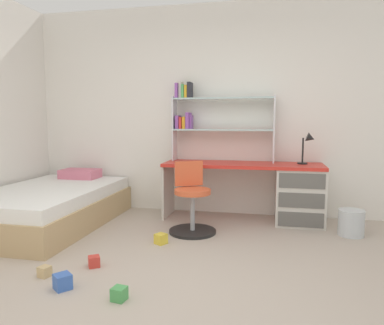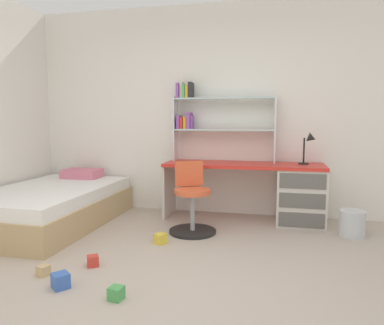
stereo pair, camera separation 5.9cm
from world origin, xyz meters
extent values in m
cube|color=#B2A393|center=(0.00, 0.00, -0.01)|extent=(6.08, 5.99, 0.02)
cube|color=white|center=(0.00, 2.53, 1.37)|extent=(6.08, 0.06, 2.73)
cube|color=red|center=(0.34, 2.19, 0.69)|extent=(1.93, 0.57, 0.04)
cube|color=beige|center=(1.02, 2.19, 0.34)|extent=(0.56, 0.54, 0.67)
cube|color=beige|center=(-0.62, 2.19, 0.34)|extent=(0.03, 0.51, 0.67)
cube|color=#5E5B57|center=(1.02, 1.92, 0.11)|extent=(0.50, 0.01, 0.17)
cube|color=#5E5B57|center=(1.02, 1.92, 0.34)|extent=(0.50, 0.01, 0.17)
cube|color=#5E5B57|center=(1.02, 1.92, 0.56)|extent=(0.50, 0.01, 0.17)
cube|color=silver|center=(-0.57, 2.36, 1.13)|extent=(0.02, 0.22, 0.83)
cube|color=silver|center=(0.71, 2.36, 1.13)|extent=(0.02, 0.22, 0.83)
cube|color=silver|center=(0.07, 2.36, 1.12)|extent=(1.26, 0.22, 0.02)
cube|color=silver|center=(0.07, 2.36, 1.51)|extent=(1.26, 0.22, 0.02)
cube|color=purple|center=(-0.52, 2.36, 1.21)|extent=(0.04, 0.17, 0.17)
cube|color=red|center=(-0.47, 2.36, 1.20)|extent=(0.03, 0.20, 0.15)
cube|color=gold|center=(-0.43, 2.36, 1.20)|extent=(0.04, 0.16, 0.16)
cube|color=purple|center=(-0.38, 2.36, 1.23)|extent=(0.04, 0.19, 0.21)
cube|color=purple|center=(-0.35, 2.36, 1.21)|extent=(0.02, 0.14, 0.17)
cube|color=purple|center=(-0.52, 2.36, 1.62)|extent=(0.03, 0.20, 0.19)
cube|color=beige|center=(-0.48, 2.36, 1.62)|extent=(0.03, 0.14, 0.21)
cube|color=#4CA559|center=(-0.44, 2.36, 1.61)|extent=(0.03, 0.17, 0.17)
cube|color=gold|center=(-0.40, 2.36, 1.60)|extent=(0.03, 0.16, 0.16)
cube|color=#26262D|center=(-0.36, 2.36, 1.62)|extent=(0.04, 0.18, 0.20)
cylinder|color=black|center=(1.05, 2.27, 0.72)|extent=(0.12, 0.12, 0.02)
cylinder|color=black|center=(1.05, 2.27, 0.88)|extent=(0.02, 0.02, 0.30)
cone|color=black|center=(1.13, 2.22, 1.03)|extent=(0.12, 0.11, 0.13)
cylinder|color=black|center=(-0.15, 1.54, 0.01)|extent=(0.52, 0.52, 0.03)
cylinder|color=#A5A8AD|center=(-0.15, 1.54, 0.22)|extent=(0.05, 0.05, 0.44)
cylinder|color=#D85933|center=(-0.15, 1.54, 0.46)|extent=(0.40, 0.40, 0.05)
cube|color=#D85933|center=(-0.23, 1.70, 0.64)|extent=(0.31, 0.18, 0.28)
cube|color=tan|center=(-1.88, 1.47, 0.15)|extent=(1.27, 2.02, 0.31)
cube|color=white|center=(-1.88, 1.47, 0.38)|extent=(1.21, 1.96, 0.14)
cube|color=#D8728C|center=(-1.88, 2.23, 0.51)|extent=(0.50, 0.32, 0.12)
cylinder|color=silver|center=(1.54, 1.81, 0.14)|extent=(0.27, 0.27, 0.28)
cube|color=red|center=(-0.77, 0.44, 0.05)|extent=(0.13, 0.13, 0.09)
cube|color=tan|center=(-1.06, 0.18, 0.04)|extent=(0.10, 0.10, 0.08)
cube|color=#3860B7|center=(-0.80, 0.02, 0.06)|extent=(0.16, 0.16, 0.11)
cube|color=gold|center=(-0.39, 1.12, 0.05)|extent=(0.14, 0.14, 0.10)
cube|color=#479E51|center=(-0.33, -0.05, 0.05)|extent=(0.11, 0.11, 0.09)
camera|label=1|loc=(0.67, -2.26, 1.24)|focal=33.92mm
camera|label=2|loc=(0.73, -2.25, 1.24)|focal=33.92mm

